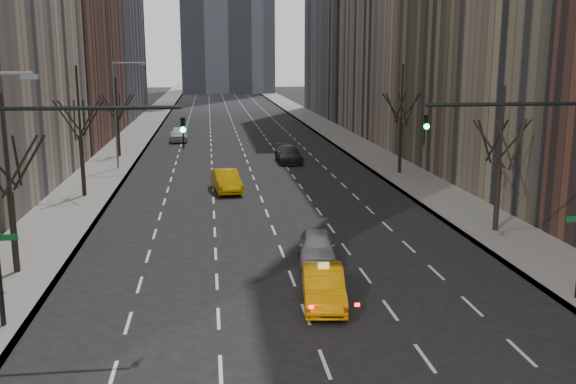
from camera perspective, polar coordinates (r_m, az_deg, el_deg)
name	(u,v)px	position (r m, az deg, el deg)	size (l,w,h in m)	color
sidewalk_left	(137,135)	(81.28, -13.28, 4.99)	(4.50, 320.00, 0.15)	slate
sidewalk_right	(333,132)	(82.30, 4.00, 5.36)	(4.50, 320.00, 0.15)	slate
tree_lw_b	(10,192)	(30.08, -23.47, -0.03)	(3.36, 3.50, 7.82)	black
tree_lw_c	(81,139)	(45.40, -17.94, 4.51)	(3.36, 3.50, 8.74)	black
tree_lw_d	(118,120)	(63.12, -14.91, 6.18)	(3.36, 3.50, 7.36)	black
tree_rw_b	(499,166)	(36.20, 18.28, 2.23)	(3.36, 3.50, 7.82)	black
tree_rw_c	(401,125)	(52.84, 10.02, 5.87)	(3.36, 3.50, 8.74)	black
traffic_mast_left	(41,176)	(23.31, -21.07, 1.37)	(6.69, 0.39, 8.00)	black
traffic_mast_right	(548,165)	(25.84, 22.07, 2.26)	(6.69, 0.39, 8.00)	black
streetlight_far	(119,104)	(55.88, -14.79, 7.61)	(2.83, 0.22, 9.00)	slate
taxi_sedan	(323,286)	(25.15, 3.16, -8.35)	(1.54, 4.42, 1.46)	orange
silver_sedan_ahead	(317,247)	(30.22, 2.59, -4.86)	(1.68, 4.18, 1.43)	#919298
far_taxi	(226,181)	(45.92, -5.51, 1.00)	(1.66, 4.75, 1.56)	#E6A404
far_suv_grey	(289,154)	(58.54, 0.06, 3.39)	(2.12, 5.22, 1.51)	#2A2A2F
far_car_white	(179,134)	(74.27, -9.69, 5.10)	(1.98, 4.92, 1.68)	silver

